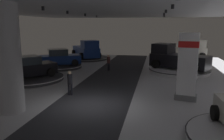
{
  "coord_description": "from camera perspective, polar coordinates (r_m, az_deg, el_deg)",
  "views": [
    {
      "loc": [
        3.56,
        -11.8,
        4.41
      ],
      "look_at": [
        0.6,
        3.26,
        1.4
      ],
      "focal_mm": 36.62,
      "sensor_mm": 36.0,
      "label": 1
    }
  ],
  "objects": [
    {
      "name": "column_left",
      "position": [
        12.52,
        -24.47,
        2.47
      ],
      "size": [
        1.27,
        1.27,
        5.5
      ],
      "color": "silver",
      "rests_on": "ground"
    },
    {
      "name": "display_platform_deep_left",
      "position": [
        30.58,
        -6.52,
        3.01
      ],
      "size": [
        5.84,
        5.84,
        0.26
      ],
      "color": "#333338",
      "rests_on": "ground"
    },
    {
      "name": "display_platform_far_left",
      "position": [
        24.75,
        -12.86,
        0.92
      ],
      "size": [
        4.63,
        4.63,
        0.28
      ],
      "color": "#333338",
      "rests_on": "ground"
    },
    {
      "name": "display_platform_deep_right",
      "position": [
        29.24,
        17.26,
        2.32
      ],
      "size": [
        5.68,
        5.68,
        0.36
      ],
      "color": "#B7B7BC",
      "rests_on": "ground"
    },
    {
      "name": "ground",
      "position": [
        13.1,
        -5.39,
        -8.75
      ],
      "size": [
        24.0,
        44.0,
        0.06
      ],
      "color": "silver"
    },
    {
      "name": "ceiling_with_spotlights",
      "position": [
        12.38,
        -5.87,
        16.32
      ],
      "size": [
        24.0,
        44.0,
        0.39
      ],
      "color": "silver"
    },
    {
      "name": "display_platform_far_right",
      "position": [
        22.57,
        16.37,
        -0.1
      ],
      "size": [
        5.68,
        5.68,
        0.37
      ],
      "color": "silver",
      "rests_on": "ground"
    },
    {
      "name": "pickup_truck_deep_right",
      "position": [
        29.29,
        17.9,
        4.47
      ],
      "size": [
        5.66,
        4.47,
        2.3
      ],
      "color": "silver",
      "rests_on": "display_platform_deep_right"
    },
    {
      "name": "brand_sign_pylon",
      "position": [
        14.08,
        18.36,
        0.96
      ],
      "size": [
        1.37,
        0.9,
        4.0
      ],
      "color": "slate",
      "rests_on": "ground"
    },
    {
      "name": "display_car_far_left",
      "position": [
        24.6,
        -13.02,
        2.95
      ],
      "size": [
        4.52,
        3.73,
        1.71
      ],
      "color": "navy",
      "rests_on": "display_platform_far_left"
    },
    {
      "name": "visitor_walking_near",
      "position": [
        22.46,
        -0.86,
        2.12
      ],
      "size": [
        0.32,
        0.32,
        1.59
      ],
      "color": "black",
      "rests_on": "ground"
    },
    {
      "name": "visitor_walking_far",
      "position": [
        14.79,
        -10.46,
        -2.8
      ],
      "size": [
        0.32,
        0.32,
        1.59
      ],
      "color": "black",
      "rests_on": "ground"
    },
    {
      "name": "display_platform_mid_left",
      "position": [
        19.95,
        -19.83,
        -1.9
      ],
      "size": [
        5.58,
        5.58,
        0.27
      ],
      "color": "#333338",
      "rests_on": "ground"
    },
    {
      "name": "pickup_truck_far_right",
      "position": [
        22.51,
        15.77,
        2.75
      ],
      "size": [
        5.67,
        4.45,
        2.3
      ],
      "color": "black",
      "rests_on": "display_platform_far_right"
    },
    {
      "name": "display_car_mid_left",
      "position": [
        19.77,
        -20.08,
        0.58
      ],
      "size": [
        4.01,
        4.42,
        1.71
      ],
      "color": "black",
      "rests_on": "display_platform_mid_left"
    },
    {
      "name": "pickup_truck_deep_left",
      "position": [
        30.14,
        -6.38,
        4.91
      ],
      "size": [
        4.77,
        5.54,
        2.3
      ],
      "color": "navy",
      "rests_on": "display_platform_deep_left"
    }
  ]
}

